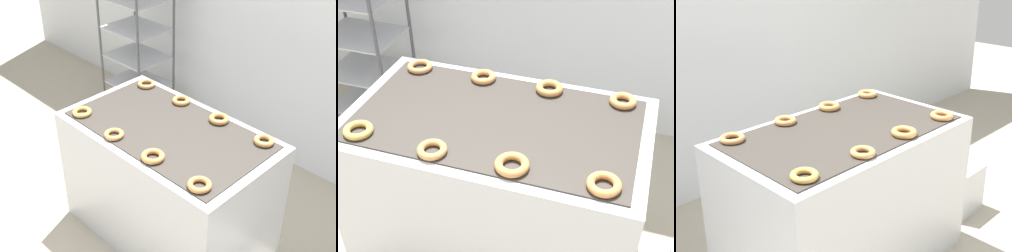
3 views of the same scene
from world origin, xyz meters
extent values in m
cube|color=silver|center=(0.00, 0.67, 0.47)|extent=(1.44, 0.84, 0.94)
cube|color=#38332D|center=(0.00, 0.67, 0.94)|extent=(1.33, 0.74, 0.01)
cube|color=#262628|center=(0.40, 0.29, 0.66)|extent=(0.12, 0.07, 0.10)
cylinder|color=#4C4C51|center=(-1.07, 1.36, 0.87)|extent=(0.02, 0.02, 1.75)
cylinder|color=#4C4C51|center=(-1.63, 1.82, 0.87)|extent=(0.02, 0.02, 1.75)
cylinder|color=#4C4C51|center=(-1.07, 1.82, 0.87)|extent=(0.02, 0.02, 1.75)
cube|color=#A8AAB2|center=(-1.35, 1.59, 0.17)|extent=(0.55, 0.46, 0.01)
cube|color=#A8AAB2|center=(-1.35, 1.59, 0.46)|extent=(0.55, 0.46, 0.01)
cube|color=#A8AAB2|center=(-1.35, 1.59, 0.75)|extent=(0.55, 0.46, 0.01)
torus|color=gold|center=(-0.56, 0.38, 0.96)|extent=(0.14, 0.14, 0.03)
torus|color=tan|center=(-0.18, 0.36, 0.96)|extent=(0.13, 0.13, 0.03)
torus|color=#CE8747|center=(0.17, 0.37, 0.96)|extent=(0.15, 0.15, 0.04)
torus|color=#D28547|center=(0.55, 0.37, 0.96)|extent=(0.14, 0.14, 0.03)
torus|color=tan|center=(-0.55, 0.98, 0.96)|extent=(0.14, 0.14, 0.03)
torus|color=#D0894C|center=(-0.18, 0.99, 0.96)|extent=(0.13, 0.13, 0.03)
torus|color=#BE8346|center=(0.18, 0.99, 0.96)|extent=(0.14, 0.14, 0.04)
torus|color=#D28B4D|center=(0.55, 0.99, 0.96)|extent=(0.13, 0.13, 0.04)
camera|label=1|loc=(1.85, -1.18, 2.65)|focal=50.00mm
camera|label=2|loc=(0.60, -1.00, 2.25)|focal=50.00mm
camera|label=3|loc=(-1.79, -1.09, 1.97)|focal=50.00mm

